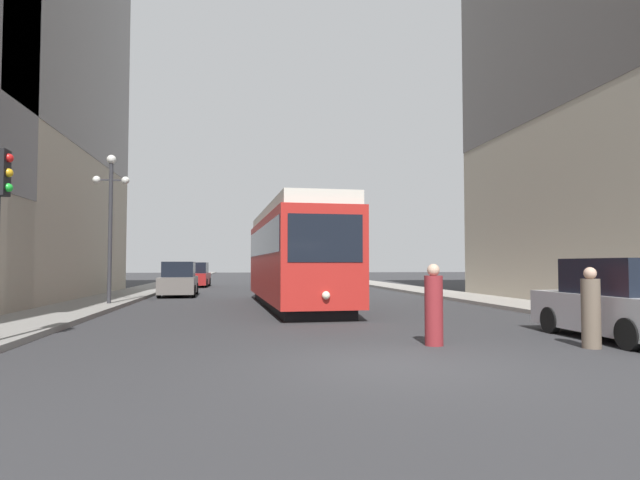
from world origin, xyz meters
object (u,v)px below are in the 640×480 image
(transit_bus, at_px, (306,261))
(parked_car_right_far, at_px, (621,302))
(pedestrian_crossing_near, at_px, (434,307))
(parked_car_left_near, at_px, (196,275))
(parked_car_left_mid, at_px, (179,280))
(lamp_post_left_near, at_px, (111,206))
(pedestrian_crossing_far, at_px, (591,310))
(streetcar, at_px, (294,254))

(transit_bus, height_order, parked_car_right_far, transit_bus)
(transit_bus, relative_size, pedestrian_crossing_near, 6.65)
(parked_car_left_near, bearing_deg, transit_bus, -3.35)
(parked_car_left_near, distance_m, parked_car_left_mid, 11.67)
(parked_car_left_near, xyz_separation_m, lamp_post_left_near, (-1.90, -18.75, 3.15))
(parked_car_right_far, height_order, lamp_post_left_near, lamp_post_left_near)
(parked_car_left_mid, height_order, parked_car_right_far, same)
(pedestrian_crossing_far, bearing_deg, parked_car_right_far, 89.20)
(transit_bus, xyz_separation_m, lamp_post_left_near, (-10.08, -18.10, 2.04))
(pedestrian_crossing_near, bearing_deg, transit_bus, -4.34)
(transit_bus, distance_m, parked_car_left_near, 8.28)
(parked_car_left_near, distance_m, pedestrian_crossing_near, 30.97)
(pedestrian_crossing_far, distance_m, lamp_post_left_near, 17.47)
(parked_car_left_near, height_order, pedestrian_crossing_near, parked_car_left_near)
(transit_bus, bearing_deg, parked_car_left_near, 177.58)
(parked_car_left_mid, distance_m, parked_car_right_far, 21.71)
(parked_car_left_mid, relative_size, pedestrian_crossing_far, 2.79)
(parked_car_left_near, distance_m, pedestrian_crossing_far, 32.58)
(parked_car_right_far, bearing_deg, parked_car_left_mid, -57.77)
(parked_car_left_mid, xyz_separation_m, pedestrian_crossing_far, (10.19, -19.28, -0.08))
(pedestrian_crossing_near, bearing_deg, parked_car_right_far, -91.16)
(pedestrian_crossing_near, bearing_deg, parked_car_left_mid, 18.85)
(parked_car_right_far, distance_m, pedestrian_crossing_far, 1.66)
(parked_car_left_near, xyz_separation_m, pedestrian_crossing_near, (7.18, -30.13, -0.05))
(parked_car_left_mid, bearing_deg, pedestrian_crossing_near, -70.42)
(transit_bus, bearing_deg, parked_car_left_mid, -124.42)
(parked_car_left_near, relative_size, pedestrian_crossing_near, 2.77)
(parked_car_left_mid, distance_m, pedestrian_crossing_near, 19.81)
(pedestrian_crossing_far, bearing_deg, streetcar, 168.88)
(transit_bus, bearing_deg, lamp_post_left_near, -116.93)
(parked_car_left_near, height_order, parked_car_left_mid, same)
(transit_bus, bearing_deg, pedestrian_crossing_far, -84.02)
(parked_car_right_far, bearing_deg, pedestrian_crossing_near, 1.25)
(streetcar, height_order, parked_car_left_near, streetcar)
(parked_car_left_mid, xyz_separation_m, lamp_post_left_near, (-1.90, -7.08, 3.15))
(lamp_post_left_near, bearing_deg, pedestrian_crossing_far, -45.25)
(streetcar, distance_m, lamp_post_left_near, 7.52)
(transit_bus, relative_size, parked_car_left_mid, 2.48)
(streetcar, relative_size, lamp_post_left_near, 2.13)
(parked_car_left_mid, bearing_deg, streetcar, -57.52)
(streetcar, bearing_deg, pedestrian_crossing_far, -69.62)
(parked_car_left_near, xyz_separation_m, parked_car_right_far, (11.57, -30.03, -0.00))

